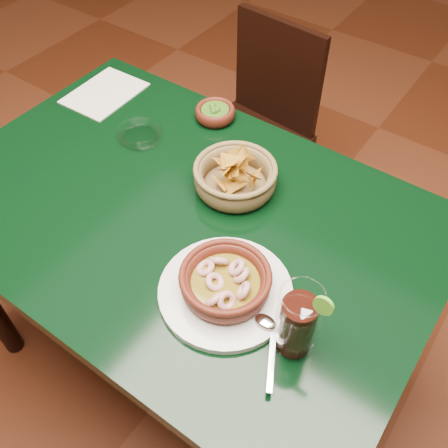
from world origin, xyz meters
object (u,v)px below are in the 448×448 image
Objects in this scene: shrimp_plate at (226,284)px; chip_basket at (235,177)px; cola_drink at (297,322)px; dining_table at (183,236)px; dining_chair at (257,126)px.

shrimp_plate is 1.41× the size of chip_basket.
chip_basket is 1.23× the size of cola_drink.
shrimp_plate reaches higher than dining_table.
chip_basket reaches higher than dining_table.
cola_drink reaches higher than chip_basket.
shrimp_plate is at bearing -59.01° from chip_basket.
chip_basket is (0.29, -0.57, 0.34)m from dining_chair.
dining_chair is at bearing 116.76° from chip_basket.
dining_table is 3.63× the size of shrimp_plate.
cola_drink reaches higher than shrimp_plate.
dining_table is at bearing -114.82° from chip_basket.
chip_basket is at bearing 139.21° from cola_drink.
dining_chair is 1.12m from cola_drink.
shrimp_plate is 0.31m from chip_basket.
cola_drink is at bearing -54.12° from dining_chair.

